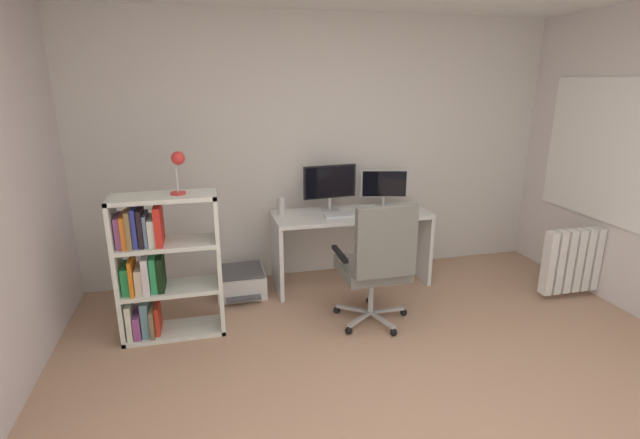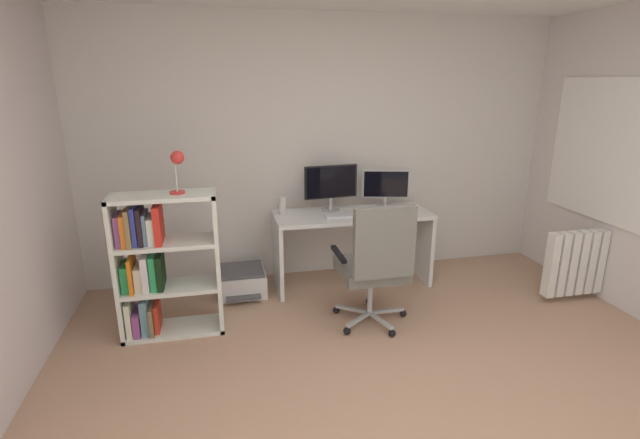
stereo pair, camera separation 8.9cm
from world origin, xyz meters
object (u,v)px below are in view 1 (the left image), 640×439
object	(u,v)px
desk	(351,231)
radiator	(590,259)
desktop_speaker	(282,206)
printer	(241,282)
keyboard	(343,215)
monitor_secondary	(384,185)
desk_lamp	(178,164)
office_chair	(377,261)
bookshelf	(157,267)
monitor_main	(330,184)
computer_mouse	(365,212)

from	to	relation	value
desk	radiator	distance (m)	2.20
desktop_speaker	printer	size ratio (longest dim) A/B	0.33
keyboard	radiator	xyz separation A→B (m)	(2.17, -0.69, -0.37)
monitor_secondary	desk_lamp	distance (m)	2.05
desk	desk_lamp	xyz separation A→B (m)	(-1.51, -0.58, 0.81)
office_chair	printer	xyz separation A→B (m)	(-1.01, 0.88, -0.45)
bookshelf	monitor_main	bearing A→B (deg)	24.37
radiator	office_chair	bearing A→B (deg)	-177.87
monitor_main	desktop_speaker	xyz separation A→B (m)	(-0.47, -0.05, -0.18)
desk	desk_lamp	size ratio (longest dim) A/B	4.68
monitor_main	desk_lamp	distance (m)	1.54
monitor_secondary	computer_mouse	world-z (taller)	monitor_secondary
printer	radiator	size ratio (longest dim) A/B	0.54
monitor_main	computer_mouse	bearing A→B (deg)	-34.16
desk	desk_lamp	world-z (taller)	desk_lamp
monitor_main	monitor_secondary	distance (m)	0.56
monitor_main	desk	bearing A→B (deg)	-34.51
bookshelf	desk_lamp	bearing A→B (deg)	0.01
monitor_secondary	computer_mouse	size ratio (longest dim) A/B	4.54
keyboard	desk_lamp	bearing A→B (deg)	-160.43
desk	computer_mouse	xyz separation A→B (m)	(0.11, -0.08, 0.20)
desk	desktop_speaker	xyz separation A→B (m)	(-0.66, 0.08, 0.27)
keyboard	computer_mouse	distance (m)	0.23
monitor_secondary	keyboard	size ratio (longest dim) A/B	1.34
bookshelf	desk_lamp	xyz separation A→B (m)	(0.22, 0.00, 0.78)
monitor_secondary	keyboard	bearing A→B (deg)	-155.50
monitor_main	keyboard	distance (m)	0.34
computer_mouse	printer	size ratio (longest dim) A/B	0.19
computer_mouse	desktop_speaker	size ratio (longest dim) A/B	0.59
keyboard	office_chair	bearing A→B (deg)	-85.44
desk	printer	distance (m)	1.15
bookshelf	printer	size ratio (longest dim) A/B	2.19
printer	radiator	xyz separation A→B (m)	(3.12, -0.81, 0.24)
monitor_secondary	radiator	bearing A→B (deg)	-28.56
bookshelf	printer	xyz separation A→B (m)	(0.66, 0.59, -0.45)
desk	monitor_secondary	distance (m)	0.56
monitor_main	radiator	distance (m)	2.49
office_chair	keyboard	bearing A→B (deg)	93.97
desk	radiator	size ratio (longest dim) A/B	1.55
monitor_main	printer	xyz separation A→B (m)	(-0.89, -0.11, -0.87)
desk_lamp	monitor_secondary	bearing A→B (deg)	20.45
monitor_main	bookshelf	xyz separation A→B (m)	(-1.55, -0.70, -0.42)
office_chair	computer_mouse	bearing A→B (deg)	77.55
desk_lamp	radiator	world-z (taller)	desk_lamp
bookshelf	printer	world-z (taller)	bookshelf
radiator	monitor_secondary	bearing A→B (deg)	151.44
monitor_main	desk_lamp	bearing A→B (deg)	-152.15
desktop_speaker	radiator	size ratio (longest dim) A/B	0.18
monitor_main	radiator	xyz separation A→B (m)	(2.23, -0.91, -0.63)
desktop_speaker	desk_lamp	world-z (taller)	desk_lamp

